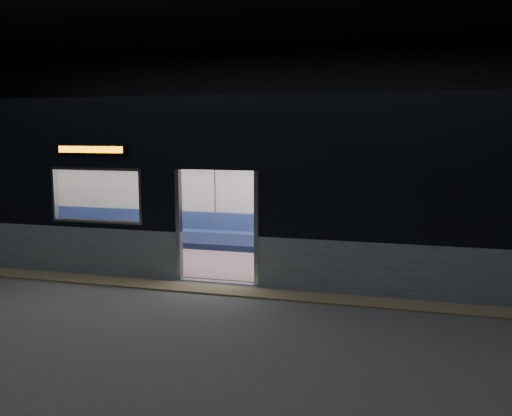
% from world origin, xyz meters
% --- Properties ---
extents(station_floor, '(24.00, 14.00, 0.01)m').
position_xyz_m(station_floor, '(0.00, 0.00, -0.01)').
color(station_floor, '#47494C').
rests_on(station_floor, ground).
extents(station_envelope, '(24.00, 14.00, 5.00)m').
position_xyz_m(station_envelope, '(0.00, 0.00, 3.66)').
color(station_envelope, black).
rests_on(station_envelope, station_floor).
extents(tactile_strip, '(22.80, 0.50, 0.03)m').
position_xyz_m(tactile_strip, '(0.00, 0.55, 0.01)').
color(tactile_strip, '#8C7F59').
rests_on(tactile_strip, station_floor).
extents(metro_car, '(18.00, 3.04, 3.35)m').
position_xyz_m(metro_car, '(-0.00, 2.54, 1.85)').
color(metro_car, '#91A3AD').
rests_on(metro_car, station_floor).
extents(passenger, '(0.43, 0.73, 1.42)m').
position_xyz_m(passenger, '(4.68, 3.55, 0.82)').
color(passenger, black).
rests_on(passenger, metro_car).
extents(handbag, '(0.39, 0.36, 0.16)m').
position_xyz_m(handbag, '(4.65, 3.31, 0.70)').
color(handbag, black).
rests_on(handbag, passenger).
extents(transit_map, '(0.99, 0.03, 0.64)m').
position_xyz_m(transit_map, '(3.70, 3.85, 1.47)').
color(transit_map, white).
rests_on(transit_map, metro_car).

